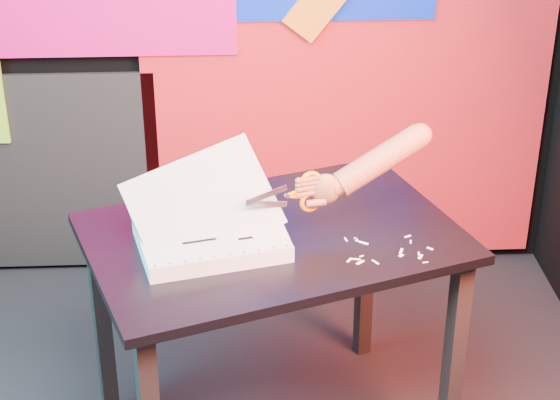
{
  "coord_description": "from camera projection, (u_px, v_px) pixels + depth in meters",
  "views": [
    {
      "loc": [
        0.22,
        -1.97,
        2.09
      ],
      "look_at": [
        0.34,
        0.39,
        0.87
      ],
      "focal_mm": 60.0,
      "sensor_mm": 36.0,
      "label": 1
    }
  ],
  "objects": [
    {
      "name": "backdrop",
      "position": [
        194.0,
        52.0,
        3.56
      ],
      "size": [
        2.88,
        0.05,
        2.08
      ],
      "color": "red",
      "rests_on": "ground"
    },
    {
      "name": "scissors",
      "position": [
        305.0,
        193.0,
        2.66
      ],
      "size": [
        0.22,
        0.08,
        0.13
      ],
      "rotation": [
        0.0,
        0.0,
        0.32
      ],
      "color": "#BDBDBD",
      "rests_on": "printout_stack"
    },
    {
      "name": "room",
      "position": [
        137.0,
        91.0,
        2.08
      ],
      "size": [
        3.01,
        3.01,
        2.71
      ],
      "color": "black",
      "rests_on": "ground"
    },
    {
      "name": "work_table",
      "position": [
        273.0,
        265.0,
        2.77
      ],
      "size": [
        1.24,
        1.02,
        0.75
      ],
      "rotation": [
        0.0,
        0.0,
        0.34
      ],
      "color": "#282828",
      "rests_on": "ground"
    },
    {
      "name": "printout_stack",
      "position": [
        211.0,
        238.0,
        2.64
      ],
      "size": [
        0.49,
        0.38,
        0.3
      ],
      "rotation": [
        0.0,
        0.0,
        0.24
      ],
      "color": "silver",
      "rests_on": "work_table"
    },
    {
      "name": "hand_forearm",
      "position": [
        371.0,
        165.0,
        2.7
      ],
      "size": [
        0.4,
        0.17,
        0.2
      ],
      "rotation": [
        0.0,
        0.0,
        0.32
      ],
      "color": "#A85E3C",
      "rests_on": "work_table"
    },
    {
      "name": "paper_clippings",
      "position": [
        383.0,
        251.0,
        2.63
      ],
      "size": [
        0.26,
        0.16,
        0.0
      ],
      "color": "silver",
      "rests_on": "work_table"
    }
  ]
}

